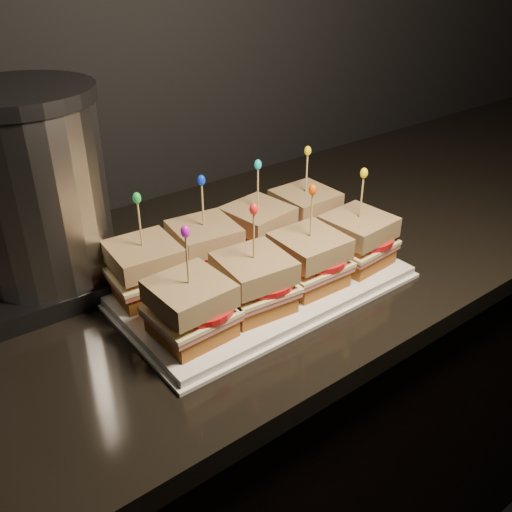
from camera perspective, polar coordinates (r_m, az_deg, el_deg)
cabinet at (r=1.36m, az=3.59°, el=-15.87°), size 2.48×0.62×0.88m
granite_slab at (r=1.08m, az=4.34°, el=1.26°), size 2.52×0.66×0.04m
platter at (r=0.91m, az=0.00°, el=-2.50°), size 0.45×0.28×0.02m
platter_rim at (r=0.92m, az=0.00°, el=-2.82°), size 0.46×0.29×0.01m
sandwich_0_bread_bot at (r=0.88m, az=-10.87°, el=-2.88°), size 0.10×0.10×0.03m
sandwich_0_ham at (r=0.87m, az=-10.98°, el=-1.94°), size 0.11×0.11×0.01m
sandwich_0_cheese at (r=0.87m, az=-11.02°, el=-1.54°), size 0.11×0.11×0.01m
sandwich_0_tomato at (r=0.86m, az=-10.18°, el=-1.03°), size 0.09×0.09×0.01m
sandwich_0_bread_top at (r=0.85m, az=-11.20°, el=0.08°), size 0.10×0.10×0.03m
sandwich_0_pick at (r=0.83m, az=-11.51°, el=2.86°), size 0.00×0.00×0.09m
sandwich_0_frill at (r=0.81m, az=-11.83°, el=5.69°), size 0.01×0.01×0.02m
sandwich_1_bread_bot at (r=0.92m, az=-5.06°, el=-0.73°), size 0.10×0.10×0.03m
sandwich_1_ham at (r=0.91m, az=-5.10°, el=0.19°), size 0.11×0.11×0.01m
sandwich_1_cheese at (r=0.91m, az=-5.12°, el=0.57°), size 0.12×0.11×0.01m
sandwich_1_tomato at (r=0.91m, az=-4.30°, el=1.06°), size 0.09×0.09×0.01m
sandwich_1_bread_top at (r=0.90m, az=-5.20°, el=2.15°), size 0.11×0.11×0.03m
sandwich_1_pick at (r=0.88m, az=-5.34°, el=4.83°), size 0.00×0.00×0.09m
sandwich_1_frill at (r=0.86m, az=-5.48°, el=7.56°), size 0.01×0.01×0.02m
sandwich_2_bread_bot at (r=0.97m, az=0.18°, el=1.21°), size 0.11×0.11×0.03m
sandwich_2_ham at (r=0.97m, az=0.18°, el=2.09°), size 0.12×0.11×0.01m
sandwich_2_cheese at (r=0.96m, az=0.18°, el=2.46°), size 0.12×0.11×0.01m
sandwich_2_tomato at (r=0.96m, az=0.97°, el=2.93°), size 0.09×0.09×0.01m
sandwich_2_bread_top at (r=0.95m, az=0.18°, el=3.98°), size 0.11×0.11×0.03m
sandwich_2_pick at (r=0.93m, az=0.19°, el=6.54°), size 0.00×0.00×0.09m
sandwich_2_frill at (r=0.91m, az=0.19°, el=9.13°), size 0.01×0.01×0.02m
sandwich_3_bread_bot at (r=1.03m, az=4.84°, el=2.92°), size 0.09×0.09×0.03m
sandwich_3_ham at (r=1.03m, az=4.88°, el=3.77°), size 0.10×0.10×0.01m
sandwich_3_cheese at (r=1.02m, az=4.90°, el=4.12°), size 0.11×0.10×0.01m
sandwich_3_tomato at (r=1.02m, az=5.64°, el=4.56°), size 0.09×0.09×0.01m
sandwich_3_bread_top at (r=1.01m, az=4.97°, el=5.56°), size 0.10×0.10×0.03m
sandwich_3_pick at (r=0.99m, az=5.08°, el=7.99°), size 0.00×0.00×0.09m
sandwich_3_frill at (r=0.98m, az=5.20°, el=10.44°), size 0.01×0.01×0.02m
sandwich_4_bread_bot at (r=0.78m, az=-6.44°, el=-6.92°), size 0.10×0.10×0.03m
sandwich_4_ham at (r=0.77m, az=-6.51°, el=-5.91°), size 0.11×0.10×0.01m
sandwich_4_cheese at (r=0.77m, az=-6.54°, el=-5.49°), size 0.11×0.11×0.01m
sandwich_4_tomato at (r=0.77m, az=-5.57°, el=-4.93°), size 0.09×0.09×0.01m
sandwich_4_bread_top at (r=0.75m, az=-6.66°, el=-3.73°), size 0.10×0.10×0.03m
sandwich_4_pick at (r=0.73m, az=-6.87°, el=-0.70°), size 0.00×0.00×0.09m
sandwich_4_frill at (r=0.71m, az=-7.09°, el=2.44°), size 0.01×0.01×0.02m
sandwich_5_bread_bot at (r=0.83m, az=-0.21°, el=-4.28°), size 0.10×0.10×0.03m
sandwich_5_ham at (r=0.82m, az=-0.21°, el=-3.30°), size 0.11×0.11×0.01m
sandwich_5_cheese at (r=0.82m, az=-0.21°, el=-2.89°), size 0.11×0.11×0.01m
sandwich_5_tomato at (r=0.82m, az=0.71°, el=-2.35°), size 0.09×0.09×0.01m
sandwich_5_bread_top at (r=0.80m, az=-0.22°, el=-1.20°), size 0.10×0.10×0.03m
sandwich_5_pick at (r=0.78m, az=-0.22°, el=1.71°), size 0.00×0.00×0.09m
sandwich_5_frill at (r=0.76m, az=-0.23°, el=4.70°), size 0.01×0.01×0.02m
sandwich_6_bread_bot at (r=0.89m, az=5.23°, el=-1.92°), size 0.10×0.10×0.03m
sandwich_6_ham at (r=0.88m, az=5.28°, el=-0.98°), size 0.11×0.10×0.01m
sandwich_6_cheese at (r=0.88m, az=5.31°, el=-0.59°), size 0.11×0.10×0.01m
sandwich_6_tomato at (r=0.88m, az=6.17°, el=-0.08°), size 0.09×0.09×0.01m
sandwich_6_bread_top at (r=0.86m, az=5.39°, el=1.03°), size 0.10×0.10×0.03m
sandwich_6_pick at (r=0.84m, az=5.54°, el=3.79°), size 0.00×0.00×0.09m
sandwich_6_frill at (r=0.82m, az=5.69°, el=6.60°), size 0.01×0.01×0.02m
sandwich_7_bread_bot at (r=0.96m, az=9.95°, el=0.15°), size 0.10×0.10×0.03m
sandwich_7_ham at (r=0.95m, az=10.04°, el=1.04°), size 0.11×0.11×0.01m
sandwich_7_cheese at (r=0.94m, az=10.08°, el=1.41°), size 0.11×0.11×0.01m
sandwich_7_tomato at (r=0.95m, az=10.88°, el=1.88°), size 0.09×0.09×0.01m
sandwich_7_bread_top at (r=0.93m, az=10.23°, el=2.94°), size 0.10×0.10×0.03m
sandwich_7_pick at (r=0.91m, az=10.49°, el=5.53°), size 0.00×0.00×0.09m
sandwich_7_frill at (r=0.90m, az=10.75°, el=8.15°), size 0.01×0.01×0.02m
appliance_base at (r=0.97m, az=-19.55°, el=-2.01°), size 0.25×0.21×0.03m
appliance_body at (r=0.90m, az=-21.12°, el=5.99°), size 0.20×0.20×0.26m
appliance_lid at (r=0.86m, az=-22.88°, el=14.68°), size 0.21×0.21×0.02m
appliance at (r=0.90m, az=-21.07°, el=5.70°), size 0.24×0.20×0.32m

